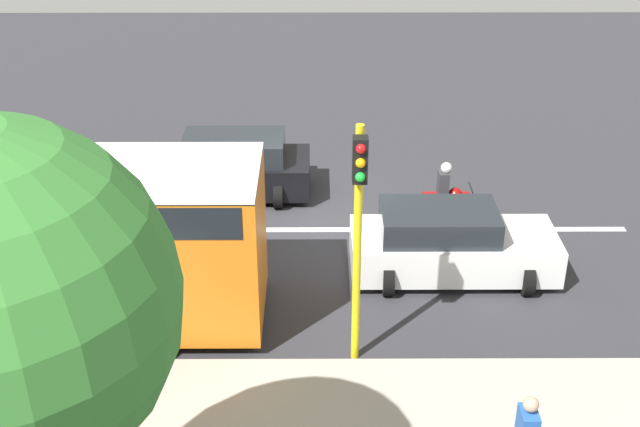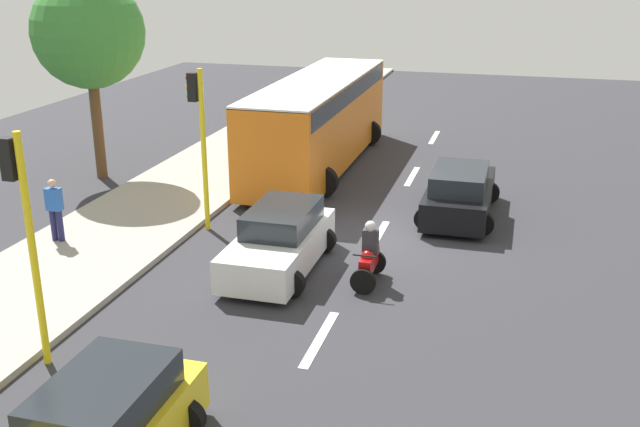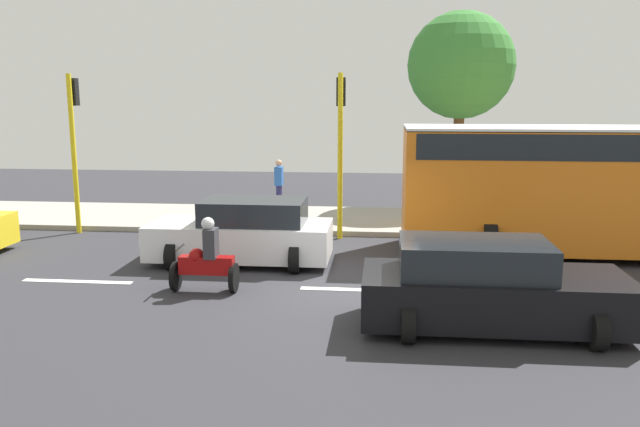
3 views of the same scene
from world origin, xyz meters
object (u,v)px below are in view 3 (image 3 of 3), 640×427
Objects in this scene: pedestrian_near_signal at (279,183)px; street_tree_center at (461,66)px; car_white at (243,233)px; traffic_light_midblock at (74,130)px; traffic_light_corner at (341,132)px; motorcycle at (206,261)px; car_black at (489,288)px; city_bus at (632,182)px.

pedestrian_near_signal is 0.25× the size of street_tree_center.
traffic_light_midblock is at bearing 61.78° from car_white.
street_tree_center is at bearing -34.36° from traffic_light_corner.
motorcycle is 0.34× the size of traffic_light_corner.
car_black is at bearing -127.32° from car_white.
car_black is 0.40× the size of city_bus.
city_bus is 1.63× the size of street_tree_center.
traffic_light_corner is 0.67× the size of street_tree_center.
car_black is (-3.86, -5.07, 0.00)m from car_white.
city_bus reaches higher than motorcycle.
motorcycle is (-2.29, 0.27, -0.07)m from car_white.
car_white is 6.59m from traffic_light_midblock.
pedestrian_near_signal is at bearing 110.97° from street_tree_center.
city_bus is at bearing -153.39° from street_tree_center.
traffic_light_corner is at bearing 79.47° from city_bus.
street_tree_center is at bearing -64.04° from traffic_light_midblock.
car_black is 0.98× the size of traffic_light_corner.
pedestrian_near_signal reaches higher than car_black.
motorcycle is (1.57, 5.33, -0.07)m from car_black.
street_tree_center is at bearing -29.65° from motorcycle.
pedestrian_near_signal is at bearing 27.57° from car_black.
pedestrian_near_signal is at bearing 1.47° from car_white.
city_bus is at bearing -67.81° from motorcycle.
traffic_light_midblock is at bearing 90.00° from traffic_light_corner.
city_bus reaches higher than car_black.
car_white is 0.94× the size of traffic_light_corner.
motorcycle is 6.17m from traffic_light_corner.
traffic_light_corner reaches higher than car_white.
traffic_light_corner is at bearing 145.64° from street_tree_center.
pedestrian_near_signal is (4.54, 9.43, -0.79)m from city_bus.
traffic_light_midblock is (0.00, 7.55, 0.00)m from traffic_light_corner.
traffic_light_midblock reaches higher than pedestrian_near_signal.
traffic_light_corner is (-3.21, -2.23, 1.87)m from pedestrian_near_signal.
traffic_light_midblock reaches higher than motorcycle.
traffic_light_corner reaches higher than motorcycle.
traffic_light_corner is (2.94, -2.08, 2.22)m from car_white.
pedestrian_near_signal is at bearing 64.26° from city_bus.
motorcycle is 8.45m from pedestrian_near_signal.
car_white is at bearing 52.68° from car_black.
traffic_light_corner is at bearing -24.16° from motorcycle.
car_black is 11.29m from pedestrian_near_signal.
car_white is 0.39× the size of city_bus.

